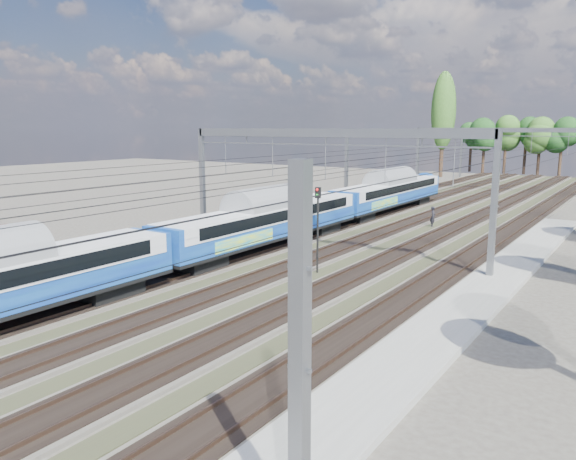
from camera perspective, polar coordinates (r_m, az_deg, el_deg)
The scene contains 7 objects.
track_bed at distance 53.57m, azimuth 11.76°, elevation 0.53°, with size 21.00×130.00×0.34m.
platform at distance 26.76m, azimuth 15.50°, elevation -9.51°, with size 3.00×70.00×0.30m, color gray.
catenary at distance 59.97m, azimuth 15.07°, elevation 7.49°, with size 25.65×130.00×9.00m.
poplar at distance 107.63m, azimuth 15.52°, elevation 11.53°, with size 4.40×4.40×19.04m.
emu_train at distance 41.35m, azimuth -2.37°, elevation 1.57°, with size 3.19×67.34×4.66m.
worker at distance 53.37m, azimuth 14.51°, elevation 1.31°, with size 0.70×0.46×1.91m, color black.
signal_near at distance 34.83m, azimuth 3.04°, elevation 1.08°, with size 0.37×0.34×5.46m.
Camera 1 is at (19.55, -4.06, 9.09)m, focal length 35.00 mm.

